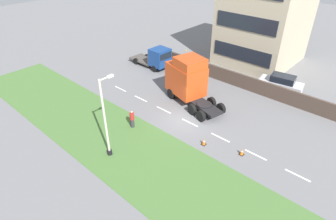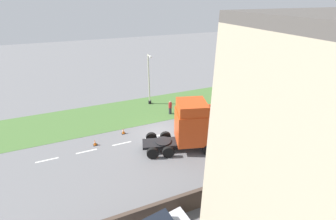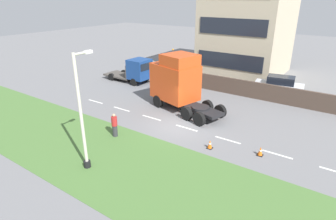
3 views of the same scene
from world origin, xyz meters
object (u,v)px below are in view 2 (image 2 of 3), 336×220
Objects in this scene: lorry_cab at (194,125)px; lamp_post at (149,83)px; flatbed_truck at (289,137)px; pedestrian at (170,108)px; traffic_cone_lead at (123,131)px; traffic_cone_trailing at (95,143)px.

lorry_cab is 1.10× the size of lamp_post.
lamp_post is at bearing 32.68° from flatbed_truck.
pedestrian reaches higher than traffic_cone_lead.
flatbed_truck is 3.47× the size of pedestrian.
flatbed_truck is 9.94× the size of traffic_cone_lead.
traffic_cone_lead is (2.19, -6.04, -0.53)m from pedestrian.
pedestrian is 9.46m from traffic_cone_trailing.
lamp_post is 11.03× the size of traffic_cone_lead.
traffic_cone_trailing is (3.15, -8.91, -0.53)m from pedestrian.
pedestrian is (-6.84, 0.58, -1.49)m from lorry_cab.
flatbed_truck is at bearing 80.07° from lorry_cab.
pedestrian is (3.51, 1.36, -2.07)m from lamp_post.
traffic_cone_trailing is at bearing 67.16° from flatbed_truck.
lamp_post reaches higher than pedestrian.
flatbed_truck is at bearing 30.93° from lamp_post.
lorry_cab is 1.22× the size of flatbed_truck.
lamp_post is 3.85× the size of pedestrian.
lamp_post is 11.03× the size of traffic_cone_trailing.
traffic_cone_lead is 1.00× the size of traffic_cone_trailing.
traffic_cone_trailing is (-7.27, -15.89, -1.11)m from flatbed_truck.
lorry_cab reaches higher than pedestrian.
traffic_cone_trailing is at bearing -71.46° from traffic_cone_lead.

